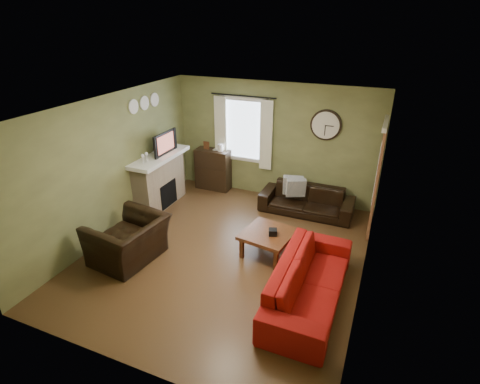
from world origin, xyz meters
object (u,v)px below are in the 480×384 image
at_px(bookshelf, 213,169).
at_px(sofa_brown, 306,200).
at_px(sofa_red, 310,281).
at_px(armchair, 129,240).
at_px(coffee_table, 268,243).

height_order(bookshelf, sofa_brown, bookshelf).
relative_size(bookshelf, sofa_brown, 0.50).
xyz_separation_m(bookshelf, sofa_red, (3.06, -3.02, -0.15)).
distance_m(armchair, coffee_table, 2.39).
bearing_deg(sofa_brown, bookshelf, 171.56).
height_order(bookshelf, armchair, bookshelf).
distance_m(sofa_brown, armchair, 3.72).
bearing_deg(bookshelf, armchair, -90.41).
bearing_deg(armchair, bookshelf, -173.91).
bearing_deg(sofa_brown, armchair, -130.20).
bearing_deg(sofa_brown, coffee_table, -98.31).
xyz_separation_m(sofa_brown, coffee_table, (-0.26, -1.78, -0.06)).
bearing_deg(bookshelf, sofa_brown, -8.44).
height_order(sofa_brown, sofa_red, sofa_red).
relative_size(sofa_brown, sofa_red, 0.84).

